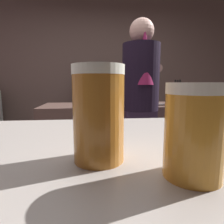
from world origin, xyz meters
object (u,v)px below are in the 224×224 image
object	(u,v)px
pint_glass_near	(99,114)
bottle_hot_sauce	(94,72)
mixing_bowl	(87,103)
chefs_knife	(155,104)
knife_block	(177,95)
bottle_olive_oil	(121,73)
bartender	(140,100)
pint_glass_far	(194,131)

from	to	relation	value
pint_glass_near	bottle_hot_sauce	size ratio (longest dim) A/B	0.63
mixing_bowl	chefs_knife	xyz separation A→B (m)	(0.80, -0.09, -0.02)
knife_block	chefs_knife	size ratio (longest dim) A/B	1.20
knife_block	mixing_bowl	xyz separation A→B (m)	(-1.05, 0.11, -0.09)
chefs_knife	bottle_olive_oil	bearing A→B (deg)	97.63
bartender	bottle_olive_oil	bearing A→B (deg)	-3.84
knife_block	bottle_hot_sauce	bearing A→B (deg)	127.72
bartender	pint_glass_far	world-z (taller)	bartender
chefs_knife	bottle_hot_sauce	distance (m)	1.46
chefs_knife	bottle_olive_oil	distance (m)	1.25
pint_glass_far	bartender	bearing A→B (deg)	78.25
mixing_bowl	pint_glass_far	world-z (taller)	pint_glass_far
mixing_bowl	bottle_olive_oil	size ratio (longest dim) A/B	0.73
mixing_bowl	bottle_hot_sauce	xyz separation A→B (m)	(0.10, 1.12, 0.42)
chefs_knife	bottle_hot_sauce	xyz separation A→B (m)	(-0.70, 1.21, 0.44)
pint_glass_near	bottle_hot_sauce	world-z (taller)	bottle_hot_sauce
bartender	bottle_olive_oil	distance (m)	1.60
bottle_olive_oil	bartender	bearing A→B (deg)	-91.84
mixing_bowl	bottle_hot_sauce	size ratio (longest dim) A/B	0.66
pint_glass_far	mixing_bowl	bearing A→B (deg)	95.93
pint_glass_near	knife_block	bearing A→B (deg)	61.83
bartender	bottle_hot_sauce	xyz separation A→B (m)	(-0.42, 1.61, 0.34)
bottle_hot_sauce	bottle_olive_oil	xyz separation A→B (m)	(0.47, -0.05, -0.01)
chefs_knife	pint_glass_far	bearing A→B (deg)	-110.90
pint_glass_far	knife_block	bearing A→B (deg)	65.77
bartender	pint_glass_far	distance (m)	1.53
chefs_knife	bartender	bearing A→B (deg)	-128.22
knife_block	pint_glass_far	xyz separation A→B (m)	(-0.84, -1.88, 0.08)
bottle_olive_oil	knife_block	bearing A→B (deg)	-67.64
mixing_bowl	bottle_hot_sauce	distance (m)	1.20
knife_block	pint_glass_near	xyz separation A→B (m)	(-0.97, -1.81, 0.09)
pint_glass_near	pint_glass_far	xyz separation A→B (m)	(0.12, -0.07, -0.01)
knife_block	mixing_bowl	size ratio (longest dim) A/B	1.80
mixing_bowl	pint_glass_near	world-z (taller)	pint_glass_near
knife_block	bottle_olive_oil	xyz separation A→B (m)	(-0.48, 1.18, 0.32)
mixing_bowl	bottle_olive_oil	bearing A→B (deg)	61.98
bartender	chefs_knife	world-z (taller)	bartender
mixing_bowl	pint_glass_far	bearing A→B (deg)	-84.07
mixing_bowl	knife_block	bearing A→B (deg)	-5.93
knife_block	bottle_hot_sauce	xyz separation A→B (m)	(-0.95, 1.23, 0.33)
bartender	mixing_bowl	xyz separation A→B (m)	(-0.52, 0.49, -0.07)
chefs_knife	mixing_bowl	bearing A→B (deg)	170.19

